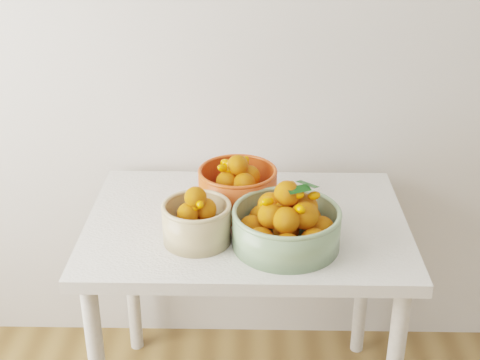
{
  "coord_description": "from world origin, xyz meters",
  "views": [
    {
      "loc": [
        -0.18,
        -0.23,
        1.78
      ],
      "look_at": [
        -0.22,
        1.53,
        0.92
      ],
      "focal_mm": 50.0,
      "sensor_mm": 36.0,
      "label": 1
    }
  ],
  "objects_px": {
    "bowl_green": "(287,224)",
    "bowl_cream": "(197,221)",
    "bowl_orange": "(238,187)",
    "table": "(246,246)"
  },
  "relations": [
    {
      "from": "bowl_cream",
      "to": "bowl_orange",
      "type": "bearing_deg",
      "value": 61.11
    },
    {
      "from": "bowl_green",
      "to": "bowl_cream",
      "type": "bearing_deg",
      "value": 175.3
    },
    {
      "from": "bowl_orange",
      "to": "table",
      "type": "bearing_deg",
      "value": -70.14
    },
    {
      "from": "table",
      "to": "bowl_green",
      "type": "bearing_deg",
      "value": -51.67
    },
    {
      "from": "bowl_green",
      "to": "bowl_orange",
      "type": "relative_size",
      "value": 1.32
    },
    {
      "from": "bowl_cream",
      "to": "bowl_orange",
      "type": "xyz_separation_m",
      "value": [
        0.11,
        0.21,
        0.01
      ]
    },
    {
      "from": "bowl_green",
      "to": "table",
      "type": "bearing_deg",
      "value": 128.33
    },
    {
      "from": "table",
      "to": "bowl_cream",
      "type": "height_order",
      "value": "bowl_cream"
    },
    {
      "from": "table",
      "to": "bowl_orange",
      "type": "height_order",
      "value": "bowl_orange"
    },
    {
      "from": "table",
      "to": "bowl_orange",
      "type": "bearing_deg",
      "value": 109.86
    }
  ]
}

